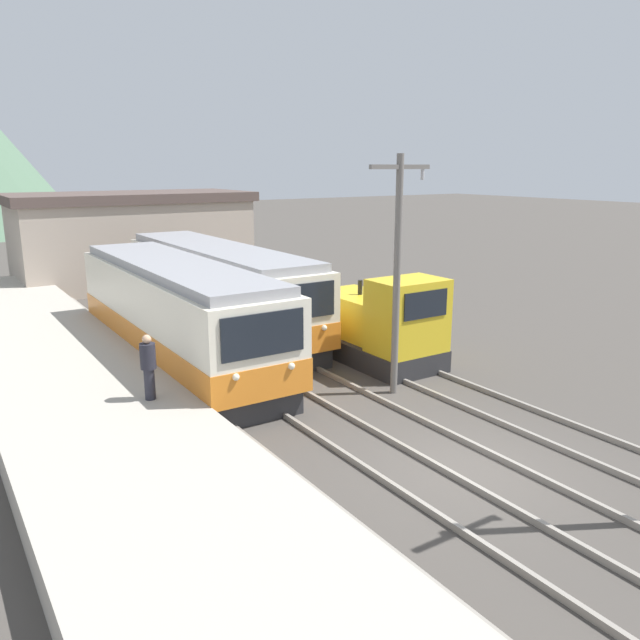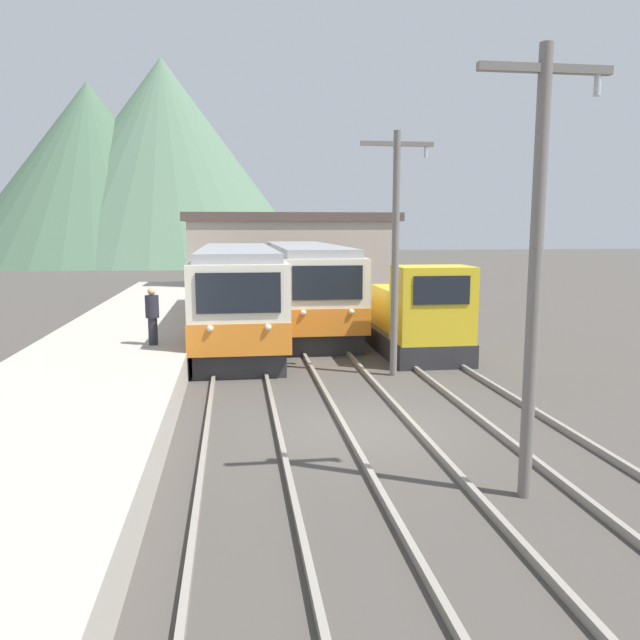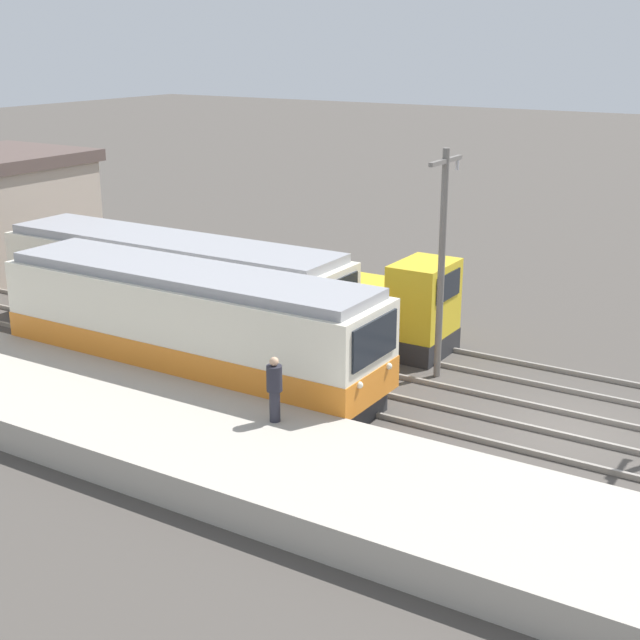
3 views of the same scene
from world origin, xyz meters
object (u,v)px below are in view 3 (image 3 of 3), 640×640
at_px(commuter_train_left, 190,331).
at_px(catenary_mast_mid, 442,256).
at_px(person_on_platform, 274,387).
at_px(commuter_train_center, 173,293).
at_px(shunting_locomotive, 383,311).

xyz_separation_m(commuter_train_left, catenary_mast_mid, (4.31, -5.79, 2.07)).
relative_size(catenary_mast_mid, person_on_platform, 4.10).
height_order(commuter_train_center, catenary_mast_mid, catenary_mast_mid).
bearing_deg(commuter_train_center, catenary_mast_mid, -80.34).
xyz_separation_m(commuter_train_center, shunting_locomotive, (3.00, -6.24, -0.40)).
distance_m(commuter_train_left, catenary_mast_mid, 7.51).
bearing_deg(commuter_train_left, catenary_mast_mid, -53.35).
relative_size(shunting_locomotive, person_on_platform, 3.06).
bearing_deg(commuter_train_center, person_on_platform, -124.26).
distance_m(commuter_train_left, shunting_locomotive, 6.62).
xyz_separation_m(commuter_train_center, catenary_mast_mid, (1.51, -8.86, 2.07)).
distance_m(commuter_train_center, shunting_locomotive, 6.94).
distance_m(shunting_locomotive, person_on_platform, 8.37).
distance_m(catenary_mast_mid, person_on_platform, 7.11).
bearing_deg(catenary_mast_mid, shunting_locomotive, 60.35).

